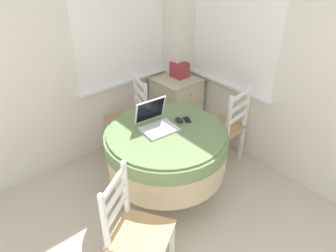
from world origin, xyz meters
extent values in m
cube|color=white|center=(1.45, 2.62, 1.49)|extent=(1.10, 0.01, 1.42)
cube|color=white|center=(1.45, 2.59, 0.77)|extent=(1.18, 0.07, 0.02)
cube|color=white|center=(2.27, 1.79, 1.49)|extent=(0.01, 1.10, 1.42)
cube|color=white|center=(2.24, 1.79, 0.77)|extent=(0.07, 1.18, 0.02)
cube|color=silver|center=(2.14, 2.48, 1.27)|extent=(0.28, 0.28, 2.55)
cylinder|color=#4C3D2D|center=(1.11, 1.50, 0.01)|extent=(0.36, 0.36, 0.03)
cylinder|color=#4C3D2D|center=(1.11, 1.50, 0.39)|extent=(0.11, 0.11, 0.71)
cylinder|color=#CCB284|center=(1.11, 1.50, 0.55)|extent=(1.06, 1.06, 0.39)
cylinder|color=#6B8451|center=(1.11, 1.50, 0.68)|extent=(1.09, 1.09, 0.12)
cylinder|color=#6B8451|center=(1.11, 1.50, 0.75)|extent=(1.03, 1.03, 0.02)
cube|color=silver|center=(1.08, 1.56, 0.77)|extent=(0.32, 0.26, 0.02)
cube|color=silver|center=(1.08, 1.57, 0.78)|extent=(0.27, 0.16, 0.00)
cube|color=silver|center=(1.10, 1.70, 0.89)|extent=(0.30, 0.10, 0.23)
cube|color=black|center=(1.10, 1.70, 0.89)|extent=(0.27, 0.08, 0.20)
ellipsoid|color=black|center=(1.30, 1.54, 0.79)|extent=(0.06, 0.09, 0.05)
cube|color=black|center=(1.38, 1.52, 0.77)|extent=(0.09, 0.12, 0.01)
cube|color=black|center=(1.38, 1.52, 0.77)|extent=(0.07, 0.08, 0.00)
cube|color=tan|center=(1.25, 2.34, 0.43)|extent=(0.50, 0.49, 0.02)
cube|color=white|center=(1.13, 2.55, 0.21)|extent=(0.04, 0.04, 0.42)
cube|color=white|center=(1.03, 2.23, 0.21)|extent=(0.04, 0.04, 0.42)
cube|color=white|center=(1.46, 2.44, 0.21)|extent=(0.04, 0.04, 0.42)
cube|color=white|center=(1.36, 2.13, 0.21)|extent=(0.04, 0.04, 0.42)
cube|color=white|center=(1.46, 2.44, 0.68)|extent=(0.04, 0.04, 0.47)
cube|color=white|center=(1.36, 2.13, 0.68)|extent=(0.04, 0.04, 0.47)
cube|color=white|center=(1.41, 2.29, 0.86)|extent=(0.12, 0.32, 0.04)
cube|color=white|center=(1.41, 2.29, 0.74)|extent=(0.12, 0.32, 0.04)
cube|color=white|center=(1.41, 2.29, 0.61)|extent=(0.12, 0.32, 0.04)
cube|color=tan|center=(1.96, 1.58, 0.43)|extent=(0.43, 0.45, 0.02)
cube|color=white|center=(2.10, 1.77, 0.21)|extent=(0.04, 0.04, 0.42)
cube|color=white|center=(1.77, 1.73, 0.21)|extent=(0.04, 0.04, 0.42)
cube|color=white|center=(2.14, 1.42, 0.21)|extent=(0.04, 0.04, 0.42)
cube|color=white|center=(1.81, 1.38, 0.21)|extent=(0.04, 0.04, 0.42)
cube|color=white|center=(2.14, 1.42, 0.68)|extent=(0.04, 0.04, 0.47)
cube|color=white|center=(1.81, 1.38, 0.68)|extent=(0.04, 0.04, 0.47)
cube|color=white|center=(1.98, 1.40, 0.86)|extent=(0.33, 0.06, 0.04)
cube|color=white|center=(1.98, 1.40, 0.74)|extent=(0.33, 0.06, 0.04)
cube|color=white|center=(1.98, 1.40, 0.61)|extent=(0.33, 0.06, 0.04)
cube|color=tan|center=(0.44, 0.98, 0.43)|extent=(0.54, 0.55, 0.02)
cube|color=white|center=(0.68, 0.92, 0.21)|extent=(0.05, 0.05, 0.42)
cube|color=white|center=(0.49, 1.22, 0.21)|extent=(0.05, 0.05, 0.42)
cube|color=white|center=(0.21, 1.05, 0.68)|extent=(0.04, 0.04, 0.47)
cube|color=white|center=(0.49, 1.22, 0.68)|extent=(0.04, 0.04, 0.47)
cube|color=white|center=(0.35, 1.14, 0.86)|extent=(0.29, 0.19, 0.04)
cube|color=white|center=(0.35, 1.14, 0.74)|extent=(0.29, 0.19, 0.04)
cube|color=white|center=(0.35, 1.14, 0.61)|extent=(0.29, 0.19, 0.04)
cube|color=beige|center=(1.99, 2.35, 0.36)|extent=(0.48, 0.47, 0.71)
cube|color=beige|center=(1.99, 2.35, 0.72)|extent=(0.51, 0.50, 0.02)
cube|color=beige|center=(1.99, 2.11, 0.60)|extent=(0.43, 0.01, 0.20)
sphere|color=olive|center=(1.99, 2.10, 0.60)|extent=(0.02, 0.02, 0.02)
cube|color=beige|center=(1.99, 2.11, 0.36)|extent=(0.43, 0.01, 0.20)
sphere|color=olive|center=(1.99, 2.10, 0.36)|extent=(0.02, 0.02, 0.02)
cube|color=beige|center=(1.99, 2.11, 0.12)|extent=(0.43, 0.01, 0.20)
sphere|color=olive|center=(1.99, 2.10, 0.12)|extent=(0.02, 0.02, 0.02)
cube|color=#9E3338|center=(2.04, 2.35, 0.82)|extent=(0.16, 0.19, 0.17)
camera|label=1|loc=(-0.42, -0.31, 2.31)|focal=35.00mm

